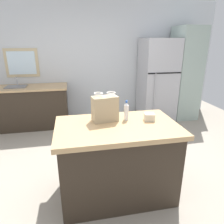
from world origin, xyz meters
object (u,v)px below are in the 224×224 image
Objects in this scene: bottle at (126,111)px; refrigerator at (157,80)px; kitchen_island at (117,160)px; shopping_bag at (105,109)px; small_box at (149,117)px; tall_cabinet at (185,74)px.

refrigerator is at bearing 59.00° from bottle.
bottle is (0.14, 0.14, 0.55)m from kitchen_island.
bottle is (-1.34, -2.22, 0.09)m from refrigerator.
refrigerator is 7.80× the size of bottle.
shopping_bag is (-0.11, 0.15, 0.60)m from kitchen_island.
kitchen_island is 5.75× the size of bottle.
bottle is at bearing 164.04° from small_box.
refrigerator reaches higher than small_box.
refrigerator is 5.46× the size of shopping_bag.
shopping_bag reaches higher than small_box.
bottle is at bearing 44.60° from kitchen_island.
tall_cabinet reaches higher than refrigerator.
small_box is at bearing -10.24° from shopping_bag.
kitchen_island is at bearing -171.12° from small_box.
refrigerator is at bearing 58.01° from kitchen_island.
shopping_bag is at bearing 175.89° from bottle.
tall_cabinet is (0.68, 0.00, 0.13)m from refrigerator.
refrigerator is 0.88× the size of tall_cabinet.
refrigerator is 16.24× the size of small_box.
tall_cabinet is at bearing 47.61° from kitchen_island.
bottle reaches higher than kitchen_island.
bottle is at bearing -132.19° from tall_cabinet.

